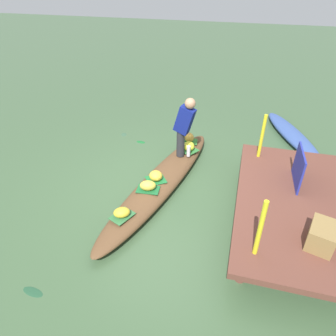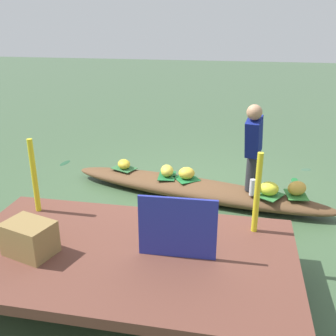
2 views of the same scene
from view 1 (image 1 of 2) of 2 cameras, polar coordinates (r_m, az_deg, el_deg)
canal_water at (r=5.74m, az=-1.25°, el=-3.60°), size 40.00×40.00×0.00m
dock_platform at (r=5.13m, az=22.88°, el=-6.26°), size 3.20×1.80×0.47m
vendor_boat at (r=5.66m, az=-1.27°, el=-2.58°), size 4.08×1.47×0.26m
moored_boat at (r=7.87m, az=22.30°, el=5.76°), size 2.55×1.40×0.21m
leaf_mat_0 at (r=5.27m, az=-3.77°, el=-4.03°), size 0.29×0.41×0.01m
banana_bunch_0 at (r=5.22m, az=-3.81°, el=-3.29°), size 0.26×0.32×0.17m
leaf_mat_1 at (r=6.70m, az=3.94°, el=5.03°), size 0.31×0.39×0.01m
banana_bunch_1 at (r=6.66m, az=3.97°, el=5.76°), size 0.33×0.31×0.20m
leaf_mat_2 at (r=5.49m, az=-2.29°, el=-2.19°), size 0.45×0.45×0.01m
banana_bunch_2 at (r=5.44m, az=-2.31°, el=-1.46°), size 0.34×0.34×0.17m
leaf_mat_3 at (r=4.80m, az=-8.62°, el=-8.88°), size 0.43×0.38×0.01m
banana_bunch_3 at (r=4.75m, az=-8.69°, el=-8.25°), size 0.29×0.32×0.15m
leaf_mat_4 at (r=6.38m, az=3.90°, el=3.39°), size 0.46×0.46×0.01m
banana_bunch_4 at (r=6.33m, az=3.93°, el=4.10°), size 0.28×0.26×0.19m
vendor_person at (r=5.83m, az=3.07°, el=8.15°), size 0.26×0.44×1.25m
water_bottle at (r=6.12m, az=3.88°, el=3.19°), size 0.08×0.08×0.23m
market_banner at (r=5.34m, az=23.32°, el=0.07°), size 0.71×0.05×0.59m
railing_post_west at (r=5.81m, az=17.24°, el=5.71°), size 0.06×0.06×0.85m
railing_post_east at (r=3.83m, az=16.94°, el=-10.84°), size 0.06×0.06×0.85m
produce_crate at (r=4.41m, az=26.98°, el=-11.28°), size 0.51×0.43×0.31m
drifting_plant_0 at (r=4.55m, az=-24.05°, el=-20.47°), size 0.16×0.32×0.01m
drifting_plant_1 at (r=7.60m, az=-8.29°, el=6.26°), size 0.23×0.20×0.01m
drifting_plant_2 at (r=7.22m, az=-5.12°, el=4.89°), size 0.14×0.23×0.01m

